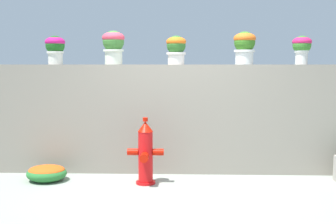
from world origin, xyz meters
The scene contains 9 objects.
ground_plane centered at (0.00, 0.00, 0.00)m, with size 24.00×24.00×0.00m, color gray.
stone_wall centered at (0.00, 1.20, 0.79)m, with size 6.19×0.30×1.58m, color gray.
potted_plant_1 centered at (-1.77, 1.23, 1.83)m, with size 0.29×0.29×0.42m.
potted_plant_2 centered at (-0.91, 1.19, 1.87)m, with size 0.32×0.32×0.48m.
potted_plant_3 centered at (-0.01, 1.20, 1.82)m, with size 0.29×0.29×0.41m.
potted_plant_4 centered at (0.96, 1.17, 1.86)m, with size 0.31×0.31×0.47m.
potted_plant_5 centered at (1.78, 1.20, 1.84)m, with size 0.27×0.27×0.41m.
fire_hydrant centered at (-0.41, 0.56, 0.40)m, with size 0.48×0.39×0.89m.
flower_bush_left centered at (-1.77, 0.66, 0.12)m, with size 0.54×0.49×0.22m.
Camera 1 is at (0.07, -4.87, 1.58)m, focal length 44.81 mm.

